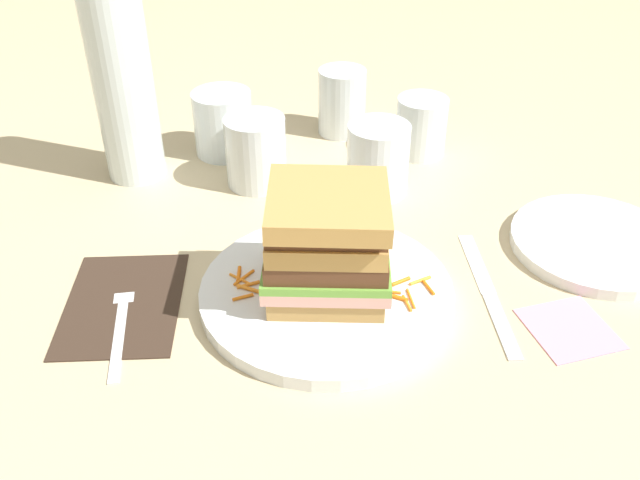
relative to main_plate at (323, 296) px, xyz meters
The scene contains 27 objects.
ground_plane 0.01m from the main_plate, 45.98° to the left, with size 3.00×3.00×0.00m, color #C6B289.
main_plate is the anchor object (origin of this frame).
sandwich 0.06m from the main_plate, 48.72° to the right, with size 0.13×0.13×0.12m.
carrot_shred_0 0.09m from the main_plate, 159.62° to the left, with size 0.00×0.00×0.02m, color orange.
carrot_shred_1 0.08m from the main_plate, behind, with size 0.00×0.00×0.02m, color orange.
carrot_shred_2 0.07m from the main_plate, behind, with size 0.00×0.00×0.03m, color orange.
carrot_shred_3 0.08m from the main_plate, behind, with size 0.00×0.00×0.02m, color orange.
carrot_shred_4 0.08m from the main_plate, 162.20° to the left, with size 0.00×0.00×0.03m, color orange.
carrot_shred_5 0.09m from the main_plate, 164.32° to the left, with size 0.00×0.00×0.03m, color orange.
carrot_shred_6 0.09m from the main_plate, 20.04° to the right, with size 0.00×0.00×0.02m, color orange.
carrot_shred_7 0.07m from the main_plate, ahead, with size 0.00×0.00×0.02m, color orange.
carrot_shred_8 0.10m from the main_plate, ahead, with size 0.00×0.00×0.02m, color orange.
carrot_shred_9 0.11m from the main_plate, ahead, with size 0.00×0.00×0.02m, color orange.
carrot_shred_10 0.07m from the main_plate, 14.36° to the right, with size 0.00×0.00×0.03m, color orange.
carrot_shred_11 0.08m from the main_plate, ahead, with size 0.00×0.00×0.02m, color orange.
carrot_shred_12 0.09m from the main_plate, 14.77° to the right, with size 0.00×0.00×0.03m, color orange.
napkin_dark 0.20m from the main_plate, behind, with size 0.11×0.16×0.00m, color #38281E.
fork 0.20m from the main_plate, behind, with size 0.03×0.17×0.00m.
knife 0.17m from the main_plate, ahead, with size 0.02×0.20×0.00m.
juice_glass 0.23m from the main_plate, 67.57° to the left, with size 0.08×0.08×0.09m.
water_bottle 0.38m from the main_plate, 127.77° to the left, with size 0.07×0.07×0.31m.
empty_tumbler_0 0.39m from the main_plate, 80.75° to the left, with size 0.07×0.07×0.09m, color silver.
empty_tumbler_1 0.35m from the main_plate, 107.57° to the left, with size 0.08×0.08×0.09m, color silver.
empty_tumbler_2 0.35m from the main_plate, 62.21° to the left, with size 0.07×0.07×0.08m, color silver.
empty_tumbler_3 0.25m from the main_plate, 104.27° to the left, with size 0.08×0.08×0.09m, color silver.
side_plate 0.32m from the main_plate, 11.88° to the left, with size 0.19×0.19×0.01m, color white.
napkin_pink 0.24m from the main_plate, 14.88° to the right, with size 0.08×0.08×0.00m, color pink.
Camera 1 is at (-0.05, -0.54, 0.45)m, focal length 38.77 mm.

